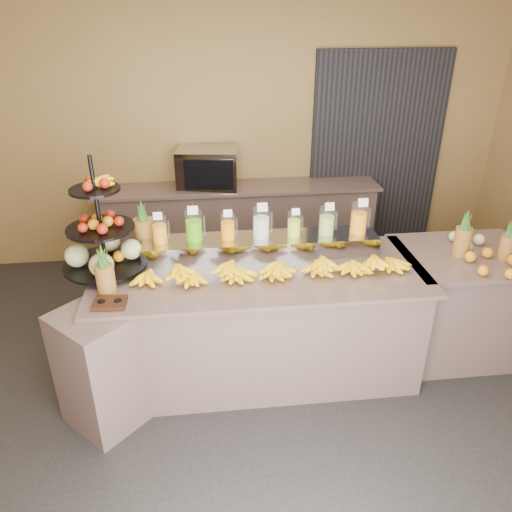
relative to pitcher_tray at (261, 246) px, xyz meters
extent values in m
plane|color=black|center=(-0.04, -0.58, -1.01)|extent=(6.00, 6.00, 0.00)
cube|color=olive|center=(-0.04, 1.93, 0.39)|extent=(6.00, 0.02, 2.80)
cube|color=black|center=(1.56, 1.88, 0.19)|extent=(1.50, 0.06, 2.20)
cube|color=gray|center=(-0.04, -0.28, -0.56)|extent=(2.40, 0.90, 0.90)
cube|color=gray|center=(-0.04, -0.28, -0.09)|extent=(2.50, 1.00, 0.03)
cube|color=gray|center=(-1.19, -0.68, -0.56)|extent=(0.71, 0.71, 0.90)
cube|color=gray|center=(1.66, -0.18, -0.56)|extent=(1.00, 0.80, 0.90)
cube|color=gray|center=(1.66, -0.18, -0.09)|extent=(1.08, 0.88, 0.03)
cube|color=gray|center=(-0.04, 1.67, -0.56)|extent=(3.00, 0.50, 0.90)
cube|color=gray|center=(-0.04, 1.67, -0.09)|extent=(3.10, 0.55, 0.03)
cube|color=gray|center=(0.00, 0.00, 0.00)|extent=(1.85, 0.30, 0.15)
cylinder|color=silver|center=(-0.78, 0.00, 0.18)|extent=(0.11, 0.11, 0.21)
cylinder|color=orange|center=(-0.78, 0.00, 0.15)|extent=(0.11, 0.11, 0.14)
cylinder|color=gray|center=(-0.79, 0.01, 0.23)|extent=(0.01, 0.01, 0.25)
cube|color=white|center=(-0.78, -0.05, 0.31)|extent=(0.07, 0.02, 0.06)
cylinder|color=silver|center=(-0.52, 0.00, 0.20)|extent=(0.13, 0.13, 0.24)
cylinder|color=#48A704|center=(-0.52, 0.00, 0.16)|extent=(0.12, 0.12, 0.16)
cylinder|color=gray|center=(-0.54, 0.01, 0.25)|extent=(0.01, 0.01, 0.29)
cube|color=white|center=(-0.52, -0.06, 0.35)|extent=(0.08, 0.02, 0.07)
cylinder|color=silver|center=(-0.26, 0.00, 0.18)|extent=(0.11, 0.11, 0.21)
cylinder|color=orange|center=(-0.26, 0.00, 0.15)|extent=(0.11, 0.11, 0.14)
cylinder|color=gray|center=(-0.27, 0.01, 0.23)|extent=(0.01, 0.01, 0.24)
cube|color=white|center=(-0.26, -0.05, 0.31)|extent=(0.07, 0.02, 0.06)
cylinder|color=silver|center=(0.00, 0.00, 0.20)|extent=(0.13, 0.13, 0.24)
cylinder|color=silver|center=(0.00, 0.00, 0.16)|extent=(0.12, 0.12, 0.17)
cylinder|color=gray|center=(-0.02, 0.01, 0.25)|extent=(0.01, 0.01, 0.29)
cube|color=white|center=(0.00, -0.06, 0.35)|extent=(0.08, 0.02, 0.07)
cylinder|color=silver|center=(0.26, 0.00, 0.17)|extent=(0.11, 0.11, 0.20)
cylinder|color=#CCD324|center=(0.26, 0.00, 0.14)|extent=(0.10, 0.10, 0.13)
cylinder|color=gray|center=(0.25, 0.01, 0.22)|extent=(0.01, 0.01, 0.23)
cube|color=white|center=(0.26, -0.05, 0.30)|extent=(0.06, 0.02, 0.05)
cylinder|color=silver|center=(0.52, 0.00, 0.19)|extent=(0.12, 0.12, 0.23)
cylinder|color=#8CB447|center=(0.52, 0.00, 0.15)|extent=(0.11, 0.11, 0.15)
cylinder|color=gray|center=(0.50, 0.01, 0.24)|extent=(0.01, 0.01, 0.27)
cube|color=white|center=(0.52, -0.06, 0.33)|extent=(0.07, 0.02, 0.06)
cylinder|color=silver|center=(0.78, 0.00, 0.20)|extent=(0.13, 0.13, 0.25)
cylinder|color=orange|center=(0.78, 0.00, 0.16)|extent=(0.13, 0.13, 0.17)
cylinder|color=gray|center=(0.76, 0.01, 0.25)|extent=(0.01, 0.01, 0.29)
cube|color=white|center=(0.78, -0.06, 0.35)|extent=(0.08, 0.02, 0.07)
ellipsoid|color=#FFE70C|center=(-0.85, -0.34, -0.02)|extent=(0.25, 0.19, 0.10)
ellipsoid|color=#FFE70C|center=(-0.55, -0.34, -0.02)|extent=(0.25, 0.19, 0.10)
ellipsoid|color=#FFE70C|center=(-0.24, -0.34, -0.02)|extent=(0.25, 0.19, 0.10)
ellipsoid|color=#FFE70C|center=(0.06, -0.34, -0.02)|extent=(0.25, 0.19, 0.10)
ellipsoid|color=#FFE70C|center=(0.37, -0.34, -0.02)|extent=(0.25, 0.19, 0.10)
ellipsoid|color=#FFE70C|center=(0.67, -0.34, -0.02)|extent=(0.25, 0.19, 0.10)
ellipsoid|color=#FFE70C|center=(0.98, -0.34, -0.02)|extent=(0.25, 0.19, 0.10)
ellipsoid|color=#FFE70C|center=(-0.67, -0.34, 0.05)|extent=(0.21, 0.17, 0.09)
ellipsoid|color=#FFE70C|center=(-0.31, -0.34, 0.05)|extent=(0.21, 0.17, 0.09)
ellipsoid|color=#FFE70C|center=(0.06, -0.34, 0.05)|extent=(0.21, 0.17, 0.09)
ellipsoid|color=#FFE70C|center=(0.43, -0.34, 0.05)|extent=(0.21, 0.17, 0.09)
ellipsoid|color=#FFE70C|center=(0.79, -0.34, 0.05)|extent=(0.21, 0.17, 0.09)
cylinder|color=black|center=(-1.19, -0.12, 0.37)|extent=(0.04, 0.04, 0.88)
cylinder|color=black|center=(-1.19, -0.12, -0.03)|extent=(0.74, 0.74, 0.02)
cylinder|color=black|center=(-1.19, -0.12, 0.27)|extent=(0.58, 0.58, 0.02)
cylinder|color=black|center=(-1.19, -0.12, 0.56)|extent=(0.42, 0.42, 0.02)
sphere|color=#B7B97F|center=(-0.99, -0.12, 0.07)|extent=(0.17, 0.17, 0.17)
sphere|color=maroon|center=(-1.05, -0.12, 0.32)|extent=(0.08, 0.08, 0.08)
sphere|color=orange|center=(-1.29, -0.12, 0.03)|extent=(0.09, 0.09, 0.09)
cube|color=black|center=(-1.09, -0.63, -0.06)|extent=(0.22, 0.17, 0.03)
cylinder|color=brown|center=(-1.13, -0.47, 0.03)|extent=(0.13, 0.13, 0.22)
cone|color=#204D19|center=(-1.13, -0.47, 0.22)|extent=(0.06, 0.06, 0.16)
cylinder|color=brown|center=(-0.92, 0.14, 0.07)|extent=(0.16, 0.16, 0.29)
cone|color=#204D19|center=(-0.92, 0.14, 0.29)|extent=(0.08, 0.08, 0.16)
cylinder|color=brown|center=(1.58, -0.19, 0.04)|extent=(0.13, 0.13, 0.23)
cylinder|color=brown|center=(1.90, -0.29, 0.02)|extent=(0.12, 0.12, 0.19)
ellipsoid|color=orange|center=(1.72, -0.43, -0.03)|extent=(0.35, 0.23, 0.09)
cube|color=gray|center=(-0.37, 1.67, 0.14)|extent=(0.69, 0.52, 0.42)
camera|label=1|loc=(-0.45, -3.53, 1.73)|focal=35.00mm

